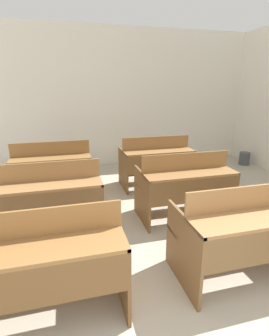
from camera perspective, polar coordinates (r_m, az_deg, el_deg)
name	(u,v)px	position (r m, az deg, el deg)	size (l,w,h in m)	color
wall_back	(96,99)	(5.90, -8.45, 14.56)	(7.15, 0.06, 2.94)	white
bench_front_left	(43,262)	(2.20, -19.32, -18.82)	(1.22, 0.69, 0.90)	brown
bench_front_right	(245,231)	(2.66, 22.96, -12.50)	(1.22, 0.69, 0.90)	brown
bench_second_left	(50,197)	(3.29, -17.99, -6.11)	(1.22, 0.69, 0.90)	brown
bench_second_right	(185,185)	(3.59, 10.98, -3.60)	(1.22, 0.69, 0.90)	brown
bench_third_left	(52,168)	(4.43, -17.45, -0.04)	(1.22, 0.69, 0.90)	brown
bench_third_right	(156,161)	(4.67, 4.72, 1.60)	(1.22, 0.69, 0.90)	brown
wastepaper_bin	(244,158)	(6.57, 22.81, 1.93)	(0.23, 0.23, 0.29)	#474C51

